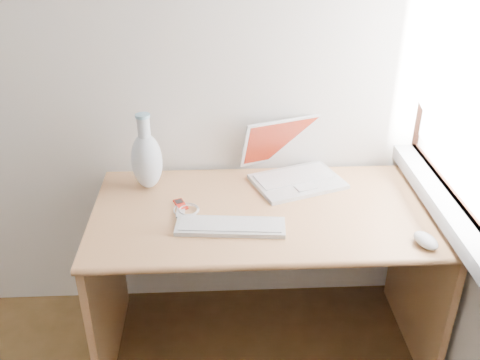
{
  "coord_description": "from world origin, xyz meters",
  "views": [
    {
      "loc": [
        0.84,
        -0.41,
        1.85
      ],
      "look_at": [
        0.92,
        1.35,
        0.88
      ],
      "focal_mm": 40.0,
      "sensor_mm": 36.0,
      "label": 1
    }
  ],
  "objects_px": {
    "desk": "(264,240)",
    "laptop": "(297,167)",
    "vase": "(147,159)",
    "external_keyboard": "(230,226)"
  },
  "relations": [
    {
      "from": "desk",
      "to": "laptop",
      "type": "distance_m",
      "value": 0.35
    },
    {
      "from": "laptop",
      "to": "vase",
      "type": "height_order",
      "value": "vase"
    },
    {
      "from": "laptop",
      "to": "vase",
      "type": "distance_m",
      "value": 0.64
    },
    {
      "from": "desk",
      "to": "external_keyboard",
      "type": "distance_m",
      "value": 0.34
    },
    {
      "from": "desk",
      "to": "external_keyboard",
      "type": "height_order",
      "value": "external_keyboard"
    },
    {
      "from": "external_keyboard",
      "to": "vase",
      "type": "xyz_separation_m",
      "value": [
        -0.34,
        0.33,
        0.12
      ]
    },
    {
      "from": "vase",
      "to": "external_keyboard",
      "type": "bearing_deg",
      "value": -44.76
    },
    {
      "from": "desk",
      "to": "vase",
      "type": "bearing_deg",
      "value": 166.1
    },
    {
      "from": "desk",
      "to": "external_keyboard",
      "type": "xyz_separation_m",
      "value": [
        -0.15,
        -0.21,
        0.22
      ]
    },
    {
      "from": "external_keyboard",
      "to": "vase",
      "type": "bearing_deg",
      "value": 140.36
    }
  ]
}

